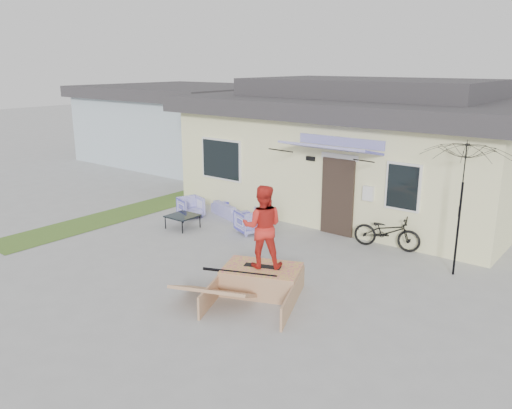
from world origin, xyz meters
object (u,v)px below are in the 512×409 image
Objects in this scene: armchair_right at (250,220)px; coffee_table at (183,222)px; skateboard at (262,266)px; skater at (263,225)px; loveseat at (230,207)px; patio_umbrella at (461,198)px; bicycle at (387,228)px; skate_ramp at (262,279)px; armchair_left at (191,206)px.

coffee_table is at bearing -39.41° from armchair_right.
skater is at bearing 5.03° from skateboard.
loveseat is 7.02m from patio_umbrella.
skateboard is (-2.83, -3.29, -1.21)m from patio_umbrella.
loveseat is 1.88× the size of coffee_table.
coffee_table is 0.46× the size of bicycle.
bicycle is at bearing -137.03° from skater.
loveseat is at bearing 116.65° from skateboard.
armchair_right reaches higher than skate_ramp.
loveseat is 5.52m from skater.
loveseat is 4.98m from bicycle.
loveseat is 5.45m from skate_ramp.
skater is (2.57, -2.76, 1.05)m from armchair_right.
armchair_right is 0.35× the size of skate_ramp.
armchair_right is 3.92m from skater.
skater is (-0.94, -3.92, 0.87)m from bicycle.
bicycle reaches higher than loveseat.
coffee_table is 4.72m from skateboard.
armchair_left reaches higher than loveseat.
bicycle reaches higher than armchair_right.
bicycle is 0.81× the size of skate_ramp.
patio_umbrella reaches higher than skateboard.
armchair_right is 0.94× the size of skateboard.
skateboard is 0.45× the size of skater.
skater is at bearing 155.37° from bicycle.
patio_umbrella is at bearing -163.73° from loveseat.
skateboard is 0.87m from skater.
armchair_left is 2.36m from armchair_right.
skater is at bearing -130.70° from patio_umbrella.
armchair_left is at bearing 127.59° from skate_ramp.
skateboard is (2.57, -2.76, 0.18)m from armchair_right.
armchair_left is at bearing -67.58° from armchair_right.
patio_umbrella is (5.39, 0.52, 1.39)m from armchair_right.
patio_umbrella reaches higher than coffee_table.
skateboard is at bearing 157.09° from loveseat.
loveseat is 1.69m from armchair_right.
armchair_left is at bearing 59.97° from loveseat.
loveseat is 0.86× the size of bicycle.
coffee_table is 1.01× the size of skateboard.
armchair_left is 5.72m from skate_ramp.
coffee_table is 0.34× the size of patio_umbrella.
skate_ramp is at bearing -101.05° from armchair_left.
bicycle is at bearing 21.20° from coffee_table.
loveseat is at bearing -96.07° from armchair_right.
patio_umbrella is (7.75, 0.47, 1.41)m from armchair_left.
bicycle is at bearing -157.46° from loveseat.
patio_umbrella is at bearing -119.61° from bicycle.
loveseat reaches higher than skate_ramp.
skater is at bearing -23.59° from coffee_table.
skateboard is at bearing -130.70° from patio_umbrella.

